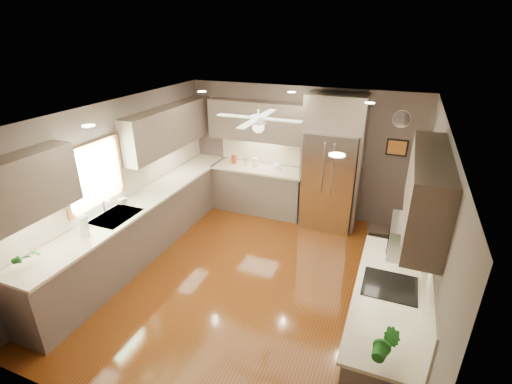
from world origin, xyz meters
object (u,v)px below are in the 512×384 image
Objects in this scene: canister_c at (255,162)px; refrigerator at (332,165)px; soap_bottle at (123,200)px; microwave at (410,238)px; stool at (379,241)px; paper_towel at (83,225)px; canister_a at (234,159)px; bowl at (277,168)px; canister_b at (246,162)px; potted_plant_left at (27,257)px; potted_plant_right at (386,346)px.

refrigerator is (1.51, -0.05, 0.16)m from canister_c.
soap_bottle is 3.61m from refrigerator.
stool is (-0.32, 1.98, -1.24)m from microwave.
canister_c is at bearing 71.04° from paper_towel.
stool is (2.99, -0.80, -0.78)m from canister_a.
canister_c is 0.45m from bowl.
canister_b is 0.74× the size of bowl.
refrigerator reaches higher than paper_towel.
potted_plant_left is 1.04× the size of paper_towel.
canister_b is 4.93m from potted_plant_right.
potted_plant_left is at bearing -123.34° from refrigerator.
potted_plant_right is at bearing -51.05° from canister_a.
microwave reaches higher than potted_plant_right.
soap_bottle is 0.57× the size of potted_plant_left.
canister_c is 3.47m from paper_towel.
canister_c is 1.52m from refrigerator.
potted_plant_left is at bearing -86.80° from soap_bottle.
soap_bottle is at bearing -117.79° from canister_c.
potted_plant_left is 0.67× the size of stool.
bowl is (1.60, 4.12, -0.13)m from potted_plant_left.
canister_b is 2.94m from stool.
soap_bottle is 0.59× the size of paper_towel.
potted_plant_left is (-0.67, -4.12, 0.07)m from canister_a.
canister_c is 3.98m from microwave.
canister_c reaches higher than bowl.
canister_b is at bearing 178.00° from canister_c.
canister_b is at bearing 77.07° from potted_plant_left.
potted_plant_left reaches higher than canister_a.
refrigerator reaches higher than canister_b.
potted_plant_right is 4.59m from bowl.
stool is (3.67, 3.32, -0.85)m from potted_plant_left.
microwave is at bearing -80.78° from stool.
potted_plant_right reaches higher than potted_plant_left.
soap_bottle is at bearing -157.04° from stool.
microwave is (2.84, -2.76, 0.45)m from canister_c.
stool is at bearing -21.21° from bowl.
stool is (-0.22, 3.17, -0.87)m from potted_plant_right.
potted_plant_left reaches higher than stool.
soap_bottle reaches higher than stool.
stool is at bearing -16.02° from canister_b.
stool is (1.00, -0.73, -0.95)m from refrigerator.
stool is (2.73, -0.78, -0.77)m from canister_b.
refrigerator reaches higher than potted_plant_left.
bowl is 0.43× the size of stool.
canister_a is at bearing 176.55° from canister_c.
refrigerator is (2.76, 2.32, 0.16)m from soap_bottle.
microwave is at bearing 85.06° from potted_plant_right.
microwave is (3.05, -2.76, 0.47)m from canister_b.
canister_a is 3.38m from paper_towel.
microwave reaches higher than soap_bottle.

